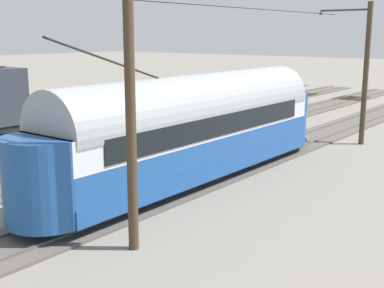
% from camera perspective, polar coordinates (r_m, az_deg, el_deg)
% --- Properties ---
extents(ground_plane, '(220.00, 220.00, 0.00)m').
position_cam_1_polar(ground_plane, '(25.51, -14.29, -1.56)').
color(ground_plane, gray).
extents(track_streetcar_siding, '(2.80, 80.00, 0.18)m').
position_cam_1_polar(track_streetcar_siding, '(20.53, -0.55, -4.33)').
color(track_streetcar_siding, '#56514C').
rests_on(track_streetcar_siding, ground).
extents(track_adjacent_siding, '(2.80, 80.00, 0.18)m').
position_cam_1_polar(track_adjacent_siding, '(23.83, -10.00, -2.19)').
color(track_adjacent_siding, '#56514C').
rests_on(track_adjacent_siding, ground).
extents(track_third_siding, '(2.80, 80.00, 0.18)m').
position_cam_1_polar(track_third_siding, '(27.64, -16.98, -0.56)').
color(track_third_siding, '#56514C').
rests_on(track_third_siding, ground).
extents(vintage_streetcar, '(2.65, 16.75, 5.62)m').
position_cam_1_polar(vintage_streetcar, '(20.41, 0.33, 1.94)').
color(vintage_streetcar, '#1E4C93').
rests_on(vintage_streetcar, ground).
extents(catenary_pole_foreground, '(2.93, 0.28, 7.48)m').
position_cam_1_polar(catenary_pole_foreground, '(28.92, 18.51, 7.61)').
color(catenary_pole_foreground, '#423323').
rests_on(catenary_pole_foreground, ground).
extents(catenary_pole_mid_near, '(2.93, 0.28, 7.48)m').
position_cam_1_polar(catenary_pole_mid_near, '(13.72, -7.04, 3.84)').
color(catenary_pole_mid_near, '#423323').
rests_on(catenary_pole_mid_near, ground).
extents(overhead_wire_run, '(2.72, 21.59, 0.18)m').
position_cam_1_polar(overhead_wire_run, '(22.63, 5.54, 14.78)').
color(overhead_wire_run, black).
rests_on(overhead_wire_run, ground).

